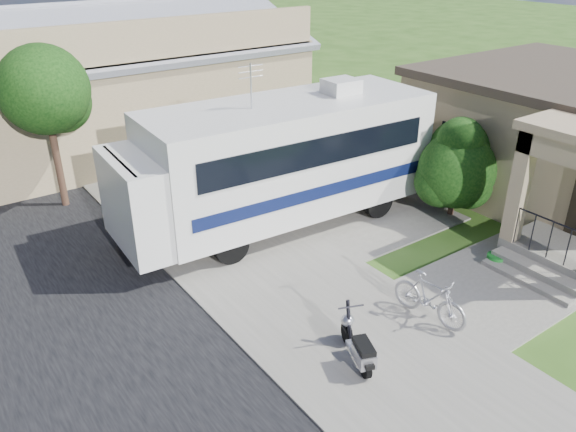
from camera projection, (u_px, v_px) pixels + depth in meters
ground at (377, 308)px, 11.78m from camera, size 120.00×120.00×0.00m
sidewalk_slab at (143, 172)px, 18.52m from camera, size 4.00×80.00×0.06m
driveway_slab at (304, 213)px, 15.83m from camera, size 7.00×6.00×0.05m
walk_slab at (505, 283)px, 12.61m from camera, size 4.00×3.00×0.05m
house at (565, 133)px, 16.67m from camera, size 9.47×7.80×3.54m
warehouse at (121, 86)px, 21.06m from camera, size 12.50×8.40×5.04m
street_tree_a at (48, 93)px, 14.99m from camera, size 2.44×2.40×4.58m
motorhome at (279, 159)px, 14.49m from camera, size 8.55×3.10×4.32m
shrub at (456, 166)px, 15.18m from camera, size 2.29×2.19×2.81m
scooter at (358, 346)px, 10.05m from camera, size 0.74×1.35×0.92m
bicycle at (429, 300)px, 11.16m from camera, size 0.71×1.73×1.01m
garden_hose at (496, 260)px, 13.35m from camera, size 0.45×0.45×0.20m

